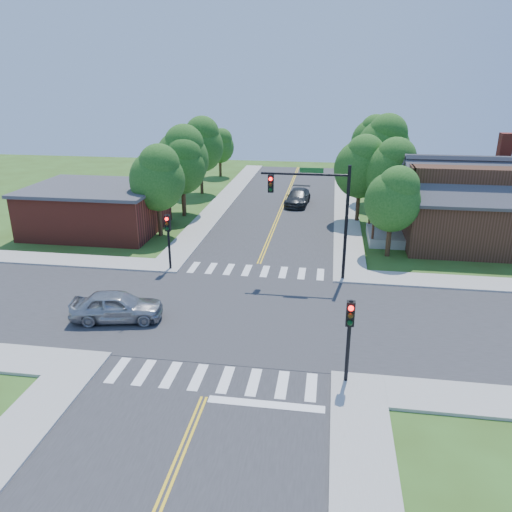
% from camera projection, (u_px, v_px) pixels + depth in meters
% --- Properties ---
extents(ground, '(100.00, 100.00, 0.00)m').
position_uv_depth(ground, '(239.00, 314.00, 26.88)').
color(ground, '#364F18').
rests_on(ground, ground).
extents(road_ns, '(10.00, 90.00, 0.04)m').
position_uv_depth(road_ns, '(239.00, 313.00, 26.87)').
color(road_ns, '#2D2D30').
rests_on(road_ns, ground).
extents(road_ew, '(90.00, 10.00, 0.04)m').
position_uv_depth(road_ew, '(239.00, 313.00, 26.87)').
color(road_ew, '#2D2D30').
rests_on(road_ew, ground).
extents(intersection_patch, '(10.20, 10.20, 0.06)m').
position_uv_depth(intersection_patch, '(239.00, 314.00, 26.88)').
color(intersection_patch, '#2D2D30').
rests_on(intersection_patch, ground).
extents(sidewalk_ne, '(40.00, 40.00, 0.14)m').
position_uv_depth(sidewalk_ne, '(472.00, 237.00, 39.30)').
color(sidewalk_ne, '#9E9B93').
rests_on(sidewalk_ne, ground).
extents(sidewalk_nw, '(40.00, 40.00, 0.14)m').
position_uv_depth(sidewalk_nw, '(95.00, 220.00, 43.78)').
color(sidewalk_nw, '#9E9B93').
rests_on(sidewalk_nw, ground).
extents(crosswalk_north, '(8.85, 2.00, 0.01)m').
position_uv_depth(crosswalk_north, '(256.00, 271.00, 32.62)').
color(crosswalk_north, white).
rests_on(crosswalk_north, ground).
extents(crosswalk_south, '(8.85, 2.00, 0.01)m').
position_uv_depth(crosswalk_south, '(212.00, 378.00, 21.11)').
color(crosswalk_south, white).
rests_on(crosswalk_south, ground).
extents(centerline, '(0.30, 90.00, 0.01)m').
position_uv_depth(centerline, '(239.00, 313.00, 26.86)').
color(centerline, yellow).
rests_on(centerline, ground).
extents(stop_bar, '(4.60, 0.45, 0.09)m').
position_uv_depth(stop_bar, '(266.00, 405.00, 19.47)').
color(stop_bar, white).
rests_on(stop_bar, ground).
extents(signal_mast_ne, '(5.30, 0.42, 7.20)m').
position_uv_depth(signal_mast_ne, '(319.00, 204.00, 29.85)').
color(signal_mast_ne, black).
rests_on(signal_mast_ne, ground).
extents(signal_pole_se, '(0.34, 0.42, 3.80)m').
position_uv_depth(signal_pole_se, '(349.00, 326.00, 19.95)').
color(signal_pole_se, black).
rests_on(signal_pole_se, ground).
extents(signal_pole_nw, '(0.34, 0.42, 3.80)m').
position_uv_depth(signal_pole_nw, '(168.00, 232.00, 31.93)').
color(signal_pole_nw, black).
rests_on(signal_pole_nw, ground).
extents(house_ne, '(13.05, 8.80, 7.11)m').
position_uv_depth(house_ne, '(474.00, 201.00, 36.81)').
color(house_ne, '#341F12').
rests_on(house_ne, ground).
extents(building_nw, '(10.40, 8.40, 3.73)m').
position_uv_depth(building_nw, '(96.00, 208.00, 40.49)').
color(building_nw, maroon).
rests_on(building_nw, ground).
extents(tree_e_a, '(3.80, 3.61, 6.46)m').
position_uv_depth(tree_e_a, '(394.00, 198.00, 33.92)').
color(tree_e_a, '#382314').
rests_on(tree_e_a, ground).
extents(tree_e_b, '(4.41, 4.19, 7.49)m').
position_uv_depth(tree_e_b, '(392.00, 169.00, 40.43)').
color(tree_e_b, '#382314').
rests_on(tree_e_b, ground).
extents(tree_e_c, '(5.13, 4.88, 8.72)m').
position_uv_depth(tree_e_c, '(384.00, 145.00, 47.91)').
color(tree_e_c, '#382314').
rests_on(tree_e_c, ground).
extents(tree_e_d, '(4.69, 4.45, 7.97)m').
position_uv_depth(tree_e_d, '(373.00, 139.00, 56.45)').
color(tree_e_d, '#382314').
rests_on(tree_e_d, ground).
extents(tree_w_a, '(4.29, 4.07, 7.29)m').
position_uv_depth(tree_w_a, '(158.00, 176.00, 38.21)').
color(tree_w_a, '#382314').
rests_on(tree_w_a, ground).
extents(tree_w_b, '(4.77, 4.53, 8.10)m').
position_uv_depth(tree_w_b, '(183.00, 156.00, 44.34)').
color(tree_w_b, '#382314').
rests_on(tree_w_b, ground).
extents(tree_w_c, '(4.80, 4.56, 8.17)m').
position_uv_depth(tree_w_c, '(201.00, 143.00, 51.99)').
color(tree_w_c, '#382314').
rests_on(tree_w_c, ground).
extents(tree_w_d, '(3.51, 3.33, 5.97)m').
position_uv_depth(tree_w_d, '(220.00, 145.00, 61.42)').
color(tree_w_d, '#382314').
rests_on(tree_w_d, ground).
extents(tree_house, '(4.44, 4.22, 7.54)m').
position_uv_depth(tree_house, '(362.00, 165.00, 41.85)').
color(tree_house, '#382314').
rests_on(tree_house, ground).
extents(tree_bldg, '(4.23, 4.02, 7.20)m').
position_uv_depth(tree_bldg, '(182.00, 164.00, 43.75)').
color(tree_bldg, '#382314').
rests_on(tree_bldg, ground).
extents(car_silver, '(3.54, 5.37, 1.60)m').
position_uv_depth(car_silver, '(117.00, 307.00, 25.89)').
color(car_silver, '#A0A1A6').
rests_on(car_silver, ground).
extents(car_dgrey, '(2.88, 5.46, 1.49)m').
position_uv_depth(car_dgrey, '(298.00, 198.00, 48.88)').
color(car_dgrey, '#272A2C').
rests_on(car_dgrey, ground).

